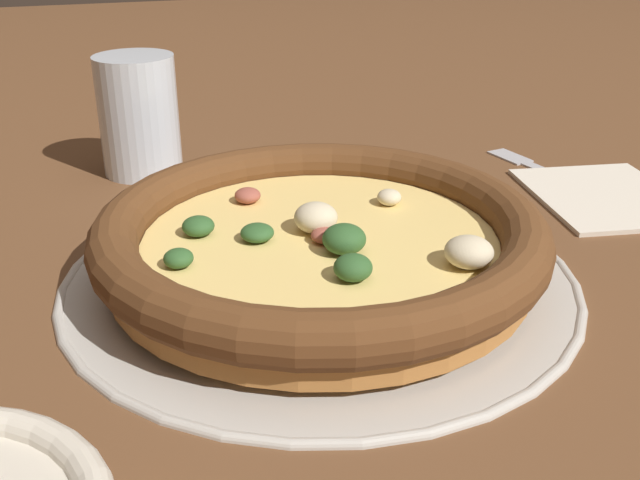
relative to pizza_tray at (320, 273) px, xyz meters
The scene contains 6 objects.
ground_plane 0.00m from the pizza_tray, ahead, with size 3.00×3.00×0.00m, color brown.
pizza_tray is the anchor object (origin of this frame).
pizza 0.03m from the pizza_tray, 14.12° to the left, with size 0.31×0.31×0.05m.
drinking_cup 0.28m from the pizza_tray, 160.13° to the right, with size 0.07×0.07×0.11m.
napkin 0.29m from the pizza_tray, 102.72° to the left, with size 0.17×0.14×0.01m.
fork 0.31m from the pizza_tray, 115.40° to the left, with size 0.19×0.05×0.00m.
Camera 1 is at (0.44, -0.14, 0.25)m, focal length 42.00 mm.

